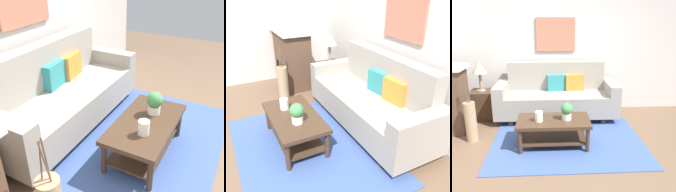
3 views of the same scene
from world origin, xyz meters
The scene contains 18 objects.
ground_plane centered at (0.00, 0.00, 0.00)m, with size 9.45×9.45×0.00m, color brown.
wall_back centered at (0.00, 2.09, 1.35)m, with size 5.45×0.10×2.70m, color silver.
wall_left centered at (-2.78, 0.52, 1.35)m, with size 0.10×5.04×2.70m, color silver.
area_rug centered at (0.00, 0.50, 0.01)m, with size 2.39×1.77×0.01m, color #3D5693.
couch centered at (-0.14, 1.56, 0.43)m, with size 2.31×0.84×1.08m.
throw_pillow_teal centered at (-0.14, 1.68, 0.68)m, with size 0.36×0.12×0.32m, color teal.
throw_pillow_orange centered at (0.22, 1.68, 0.68)m, with size 0.36×0.12×0.32m, color orange.
coffee_table centered at (-0.22, 0.40, 0.31)m, with size 1.10×0.60×0.43m.
tabletop_vase centered at (-0.44, 0.35, 0.51)m, with size 0.12×0.12×0.15m, color white.
potted_plant_tabletop centered at (-0.03, 0.39, 0.57)m, with size 0.18×0.18×0.26m.
side_table centered at (-1.60, 1.59, 0.28)m, with size 0.44×0.44×0.56m, color #422D1E.
table_lamp centered at (-1.60, 1.59, 0.99)m, with size 0.28×0.28×0.57m.
fireplace centered at (-2.18, 1.02, 0.59)m, with size 1.02×0.58×1.16m.
floor_vase centered at (-1.53, 0.63, 0.32)m, with size 0.18×0.18×0.65m, color tan.
floor_vase_branch_a centered at (-1.51, 0.63, 0.83)m, with size 0.01×0.01×0.36m, color brown.
floor_vase_branch_b centered at (-1.54, 0.64, 0.83)m, with size 0.01×0.01×0.36m, color brown.
floor_vase_branch_c centered at (-1.54, 0.61, 0.83)m, with size 0.01×0.01×0.36m, color brown.
framed_painting centered at (-0.14, 2.02, 1.59)m, with size 0.78×0.03×0.66m, color #B77056.
Camera 2 is at (2.48, -0.35, 2.04)m, focal length 38.94 mm.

